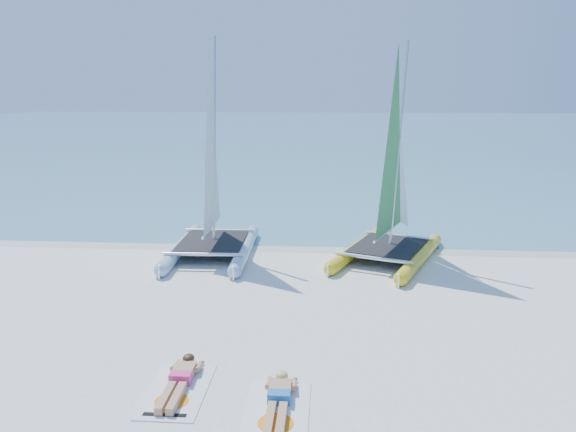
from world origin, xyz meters
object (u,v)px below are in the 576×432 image
Objects in this scene: sunbather_a at (180,379)px; towel_a at (177,391)px; catamaran_yellow at (394,188)px; towel_b at (278,411)px; sunbather_b at (279,399)px; catamaran_blue at (211,189)px.

towel_a is at bearing -90.00° from sunbather_a.
catamaran_yellow reaches higher than towel_a.
towel_b is (1.76, -0.69, -0.11)m from sunbather_a.
sunbather_b is at bearing 90.00° from towel_b.
towel_a is (-4.50, -8.46, -2.11)m from catamaran_yellow.
sunbather_b is (1.76, -0.31, 0.11)m from towel_a.
towel_b is (2.84, -8.71, -2.05)m from catamaran_blue.
catamaran_yellow is 3.89× the size of sunbather_b.
catamaran_blue is 5.58m from catamaran_yellow.
towel_b is 1.07× the size of sunbather_b.
catamaran_blue is at bearing 108.04° from towel_b.
towel_b is at bearing -90.00° from sunbather_b.
sunbather_a is 1.83m from sunbather_b.
catamaran_blue reaches higher than towel_a.
catamaran_blue is 4.00× the size of sunbather_b.
catamaran_yellow is at bearing 73.00° from towel_b.
catamaran_blue reaches higher than catamaran_yellow.
towel_b is at bearing -85.35° from catamaran_yellow.
sunbather_b is (0.00, 0.19, 0.11)m from towel_b.
sunbather_a is 0.93× the size of towel_b.
catamaran_blue reaches higher than towel_b.
towel_b is at bearing -73.31° from catamaran_blue.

